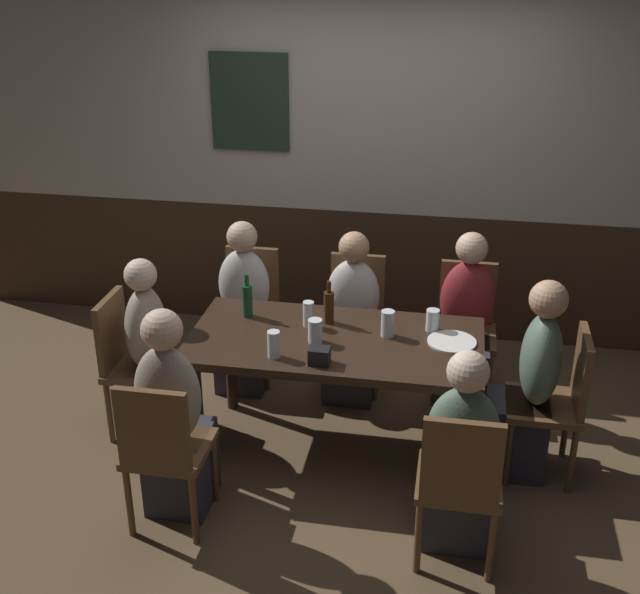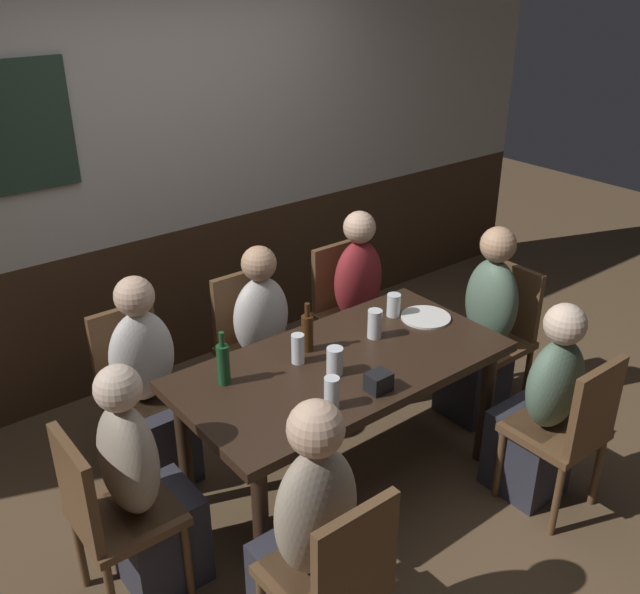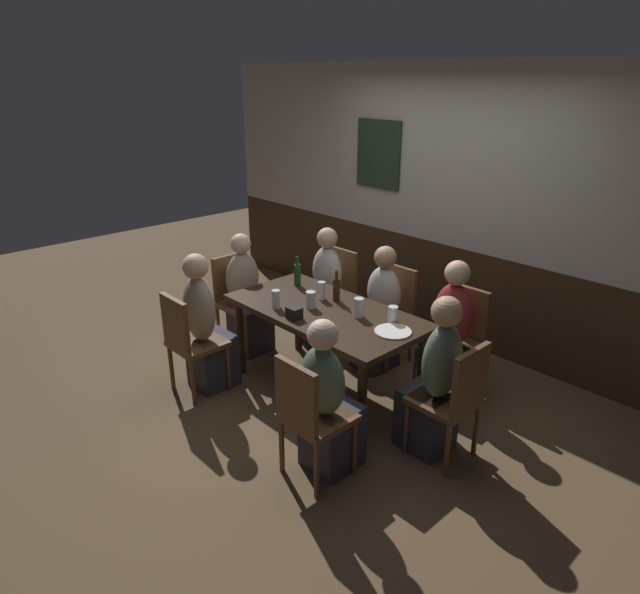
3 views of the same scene
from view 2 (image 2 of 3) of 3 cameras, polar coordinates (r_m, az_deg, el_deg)
The scene contains 26 objects.
ground_plane at distance 3.89m, azimuth 1.69°, elevation -14.57°, with size 12.00×12.00×0.00m, color brown.
wall_back at distance 4.51m, azimuth -11.88°, elevation 9.70°, with size 6.40×0.13×2.60m.
dining_table at distance 3.50m, azimuth 1.83°, elevation -6.41°, with size 1.64×0.83×0.74m.
chair_head_east at distance 4.37m, azimuth 14.35°, elevation -2.56°, with size 0.40×0.40×0.88m.
chair_head_west at distance 3.11m, azimuth -16.79°, elevation -16.24°, with size 0.40×0.40×0.88m.
chair_right_far at distance 4.53m, azimuth 2.08°, elevation -0.62°, with size 0.40×0.40×0.88m.
chair_right_near at distance 3.62m, azimuth 19.56°, elevation -9.89°, with size 0.40×0.40×0.88m.
chair_left_far at distance 3.88m, azimuth -14.61°, elevation -6.55°, with size 0.40×0.40×0.88m.
chair_left_near at distance 2.75m, azimuth 1.29°, elevation -21.66°, with size 0.40×0.40×0.88m.
chair_mid_far at distance 4.16m, azimuth -5.58°, elevation -3.38°, with size 0.40×0.40×0.88m.
person_head_east at distance 4.26m, azimuth 13.00°, elevation -3.18°, with size 0.37×0.34×1.18m.
person_head_west at distance 3.16m, azimuth -13.94°, elevation -15.46°, with size 0.37×0.34×1.14m.
person_right_far at distance 4.43m, azimuth 3.43°, elevation -1.43°, with size 0.34×0.37×1.16m.
person_right_near at distance 3.70m, azimuth 17.38°, elevation -9.22°, with size 0.34×0.37×1.10m.
person_left_far at distance 3.76m, azimuth -13.53°, elevation -7.83°, with size 0.34×0.37×1.14m.
person_left_near at distance 2.83m, azimuth -0.91°, elevation -19.65°, with size 0.34×0.37×1.19m.
person_mid_far at distance 4.05m, azimuth -4.30°, elevation -4.62°, with size 0.34×0.37×1.11m.
beer_glass_half at distance 3.09m, azimuth 0.95°, elevation -7.92°, with size 0.07×0.07×0.15m.
tumbler_water at distance 3.64m, azimuth 4.45°, elevation -2.32°, with size 0.08×0.08×0.15m.
highball_clear at distance 3.32m, azimuth 1.20°, elevation -5.34°, with size 0.08×0.08×0.14m.
pint_glass_stout at distance 3.87m, azimuth 5.97°, elevation -0.77°, with size 0.08×0.08×0.13m.
tumbler_short at distance 3.41m, azimuth -1.80°, elevation -4.30°, with size 0.06×0.06×0.15m.
beer_bottle_green at distance 3.26m, azimuth -7.82°, elevation -5.33°, with size 0.06×0.06×0.27m.
beer_bottle_brown at distance 3.49m, azimuth -1.03°, elevation -2.84°, with size 0.06×0.06×0.26m.
plate_white_large at distance 3.88m, azimuth 8.54°, elevation -1.63°, with size 0.27×0.27×0.01m, color white.
condiment_caddy at distance 3.22m, azimuth 4.75°, elevation -6.84°, with size 0.11×0.09×0.09m, color black.
Camera 2 is at (-1.91, -2.25, 2.53)m, focal length 39.57 mm.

